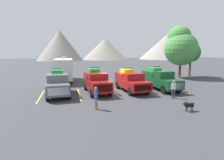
# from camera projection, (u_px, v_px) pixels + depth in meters

# --- Properties ---
(ground_plane) EXTENTS (240.00, 240.00, 0.00)m
(ground_plane) POSITION_uv_depth(u_px,v_px,m) (113.00, 92.00, 19.81)
(ground_plane) COLOR #38383D
(pickup_truck_a) EXTENTS (2.49, 5.41, 2.64)m
(pickup_truck_a) POSITION_uv_depth(u_px,v_px,m) (58.00, 83.00, 18.04)
(pickup_truck_a) COLOR #595B60
(pickup_truck_a) RESTS_ON ground
(pickup_truck_b) EXTENTS (2.42, 5.53, 2.65)m
(pickup_truck_b) POSITION_uv_depth(u_px,v_px,m) (96.00, 81.00, 19.26)
(pickup_truck_b) COLOR maroon
(pickup_truck_b) RESTS_ON ground
(pickup_truck_c) EXTENTS (2.50, 5.68, 2.54)m
(pickup_truck_c) POSITION_uv_depth(u_px,v_px,m) (131.00, 81.00, 20.06)
(pickup_truck_c) COLOR maroon
(pickup_truck_c) RESTS_ON ground
(pickup_truck_d) EXTENTS (2.39, 5.91, 2.63)m
(pickup_truck_d) POSITION_uv_depth(u_px,v_px,m) (160.00, 79.00, 20.91)
(pickup_truck_d) COLOR #144723
(pickup_truck_d) RESTS_ON ground
(lot_stripe_a) EXTENTS (0.12, 5.50, 0.01)m
(lot_stripe_a) POSITION_uv_depth(u_px,v_px,m) (41.00, 96.00, 17.72)
(lot_stripe_a) COLOR gold
(lot_stripe_a) RESTS_ON ground
(lot_stripe_b) EXTENTS (0.12, 5.50, 0.01)m
(lot_stripe_b) POSITION_uv_depth(u_px,v_px,m) (79.00, 94.00, 18.61)
(lot_stripe_b) COLOR gold
(lot_stripe_b) RESTS_ON ground
(lot_stripe_c) EXTENTS (0.12, 5.50, 0.01)m
(lot_stripe_c) POSITION_uv_depth(u_px,v_px,m) (114.00, 92.00, 19.50)
(lot_stripe_c) COLOR gold
(lot_stripe_c) RESTS_ON ground
(lot_stripe_d) EXTENTS (0.12, 5.50, 0.01)m
(lot_stripe_d) POSITION_uv_depth(u_px,v_px,m) (146.00, 90.00, 20.39)
(lot_stripe_d) COLOR gold
(lot_stripe_d) RESTS_ON ground
(lot_stripe_e) EXTENTS (0.12, 5.50, 0.01)m
(lot_stripe_e) POSITION_uv_depth(u_px,v_px,m) (175.00, 89.00, 21.27)
(lot_stripe_e) COLOR gold
(lot_stripe_e) RESTS_ON ground
(camper_trailer_a) EXTENTS (2.47, 8.88, 3.64)m
(camper_trailer_a) POSITION_uv_depth(u_px,v_px,m) (64.00, 69.00, 26.54)
(camper_trailer_a) COLOR silver
(camper_trailer_a) RESTS_ON ground
(person_a) EXTENTS (0.26, 0.37, 1.74)m
(person_a) POSITION_uv_depth(u_px,v_px,m) (96.00, 97.00, 13.48)
(person_a) COLOR #726047
(person_a) RESTS_ON ground
(person_b) EXTENTS (0.35, 0.30, 1.73)m
(person_b) POSITION_uv_depth(u_px,v_px,m) (174.00, 88.00, 16.77)
(person_b) COLOR #3F3F42
(person_b) RESTS_ON ground
(dog) EXTENTS (0.92, 0.32, 0.74)m
(dog) POSITION_uv_depth(u_px,v_px,m) (188.00, 105.00, 13.12)
(dog) COLOR black
(dog) RESTS_ON ground
(tree_a) EXTENTS (5.50, 5.50, 8.70)m
(tree_a) POSITION_uv_depth(u_px,v_px,m) (181.00, 46.00, 29.96)
(tree_a) COLOR brown
(tree_a) RESTS_ON ground
(tree_b) EXTENTS (3.32, 3.32, 6.60)m
(tree_b) POSITION_uv_depth(u_px,v_px,m) (191.00, 51.00, 31.84)
(tree_b) COLOR brown
(tree_b) RESTS_ON ground
(mountain_ridge) EXTENTS (144.97, 37.28, 17.18)m
(mountain_ridge) POSITION_uv_depth(u_px,v_px,m) (103.00, 46.00, 105.14)
(mountain_ridge) COLOR gray
(mountain_ridge) RESTS_ON ground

